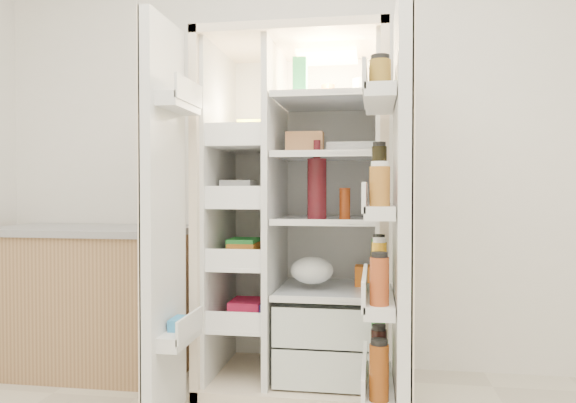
# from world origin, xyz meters

# --- Properties ---
(wall_back) EXTENTS (4.00, 0.02, 2.70)m
(wall_back) POSITION_xyz_m (0.00, 2.00, 1.35)
(wall_back) COLOR white
(wall_back) RESTS_ON floor
(refrigerator) EXTENTS (0.92, 0.70, 1.80)m
(refrigerator) POSITION_xyz_m (-0.11, 1.65, 0.74)
(refrigerator) COLOR beige
(refrigerator) RESTS_ON floor
(freezer_door) EXTENTS (0.15, 0.40, 1.72)m
(freezer_door) POSITION_xyz_m (-0.62, 1.05, 0.89)
(freezer_door) COLOR silver
(freezer_door) RESTS_ON floor
(fridge_door) EXTENTS (0.17, 0.58, 1.72)m
(fridge_door) POSITION_xyz_m (0.36, 0.96, 0.87)
(fridge_door) COLOR silver
(fridge_door) RESTS_ON floor
(kitchen_counter) EXTENTS (1.13, 0.60, 0.82)m
(kitchen_counter) POSITION_xyz_m (-1.32, 1.69, 0.41)
(kitchen_counter) COLOR #9D784E
(kitchen_counter) RESTS_ON floor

